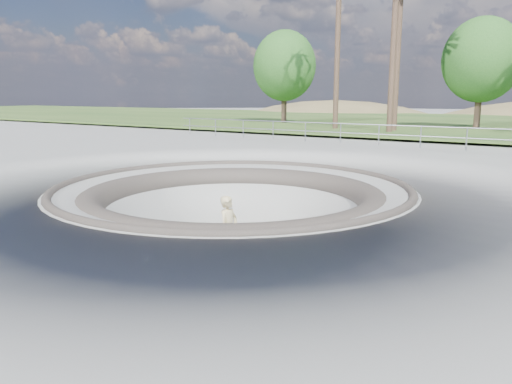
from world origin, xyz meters
The scene contains 8 objects.
ground centered at (0.00, 0.00, 0.00)m, with size 180.00×180.00×0.00m, color #9C9B97.
skate_bowl centered at (0.00, 0.00, -1.83)m, with size 14.00×14.00×4.10m.
grass_strip centered at (0.00, 34.00, 0.22)m, with size 180.00×36.00×0.12m.
safety_railing centered at (0.00, 12.00, 0.69)m, with size 25.00×0.06×1.03m.
skateboard centered at (0.76, -1.24, -1.84)m, with size 0.81×0.42×0.08m.
skater centered at (0.76, -1.24, -0.90)m, with size 0.67×0.44×1.83m, color beige.
bushy_tree_left centered at (-13.05, 25.24, 4.91)m, with size 5.30×4.82×7.65m.
bushy_tree_mid centered at (1.87, 26.46, 4.91)m, with size 5.30×4.82×7.65m.
Camera 1 is at (8.37, -11.44, 2.62)m, focal length 35.00 mm.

